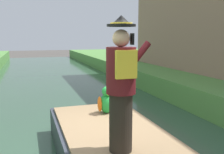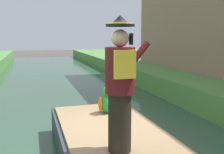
% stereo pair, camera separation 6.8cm
% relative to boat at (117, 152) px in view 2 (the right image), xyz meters
% --- Properties ---
extents(boat, '(1.82, 4.21, 0.61)m').
position_rel_boat_xyz_m(boat, '(0.00, 0.00, 0.00)').
color(boat, '#333842').
rests_on(boat, canal_water).
extents(person_pirate, '(0.61, 0.42, 1.85)m').
position_rel_boat_xyz_m(person_pirate, '(-0.15, -0.59, 1.23)').
color(person_pirate, black).
rests_on(person_pirate, boat).
extents(parrot_plush, '(0.36, 0.35, 0.57)m').
position_rel_boat_xyz_m(parrot_plush, '(0.17, 1.18, 0.55)').
color(parrot_plush, green).
rests_on(parrot_plush, boat).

